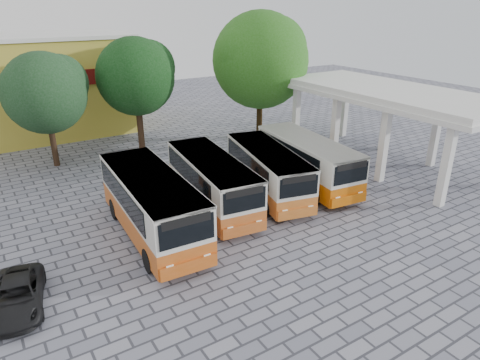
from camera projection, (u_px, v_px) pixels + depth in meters
ground at (304, 222)px, 22.54m from camera, size 90.00×90.00×0.00m
terminal_shelter at (389, 95)px, 28.95m from camera, size 6.80×15.80×5.40m
shophouse_block at (4, 87)px, 35.79m from camera, size 20.40×10.40×8.30m
bus_far_left at (152, 202)px, 20.57m from camera, size 3.08×8.91×3.17m
bus_centre_left at (212, 180)px, 23.45m from camera, size 3.42×8.41×2.94m
bus_centre_right at (268, 169)px, 25.14m from camera, size 4.06×8.31×2.85m
bus_far_right at (307, 159)px, 26.54m from camera, size 3.45×8.54×2.99m
tree_left at (45, 90)px, 28.45m from camera, size 5.72×5.45×7.87m
tree_middle at (136, 74)px, 31.60m from camera, size 6.05×5.76×8.54m
tree_right at (261, 57)px, 34.66m from camera, size 8.19×7.80×10.27m
parked_car at (17, 296)px, 16.06m from camera, size 2.50×4.16×1.08m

